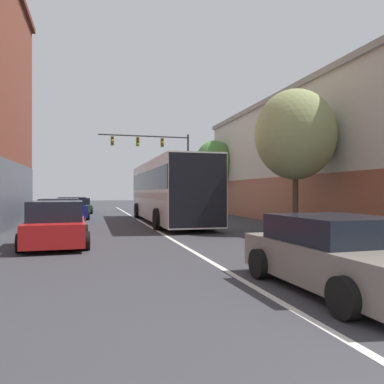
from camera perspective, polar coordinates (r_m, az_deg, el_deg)
lane_center_line at (r=19.39m, az=-6.61°, el=-5.15°), size 0.14×48.57×0.01m
building_right_storefront at (r=22.35m, az=24.39°, el=5.37°), size 7.97×27.51×7.44m
bus at (r=21.35m, az=-3.71°, el=0.44°), size 2.89×12.76×3.40m
hatchback_foreground at (r=7.24m, az=21.65°, el=-8.85°), size 2.24×4.14×1.31m
parked_car_left_near at (r=19.18m, az=-19.52°, el=-3.19°), size 2.21×4.43×1.42m
parked_car_left_mid at (r=12.87m, az=-19.98°, el=-4.76°), size 2.12×4.05×1.45m
parked_car_left_far at (r=32.20m, az=-16.80°, el=-2.05°), size 2.14×4.55×1.25m
parked_car_left_distant at (r=25.49m, az=-17.82°, el=-2.41°), size 2.24×4.45×1.42m
traffic_signal_gantry at (r=34.10m, az=-4.88°, el=5.87°), size 8.16×0.36×7.06m
street_tree_near at (r=17.01m, az=15.48°, el=8.40°), size 3.56×3.21×6.20m
street_tree_far at (r=29.98m, az=3.49°, el=4.53°), size 3.14×2.83×5.86m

